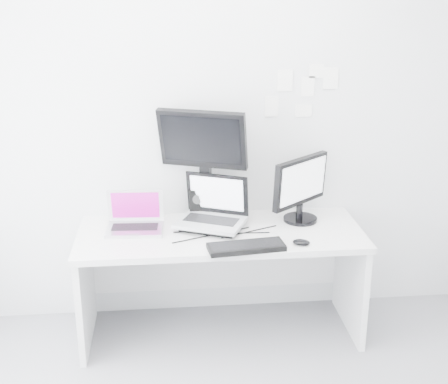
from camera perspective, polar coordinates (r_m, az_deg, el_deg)
The scene contains 15 objects.
back_wall at distance 4.01m, azimuth -0.80°, elevation 6.45°, with size 3.60×3.60×0.00m, color silver.
desk at distance 4.03m, azimuth -0.31°, elevation -8.48°, with size 1.80×0.70×0.73m, color silver.
macbook at distance 3.87m, azimuth -8.39°, elevation -1.82°, with size 0.35×0.26×0.26m, color silver.
speaker at distance 4.07m, azimuth -2.53°, elevation -0.98°, with size 0.10×0.10×0.20m, color black.
dell_laptop at distance 3.84m, azimuth -1.30°, elevation -1.10°, with size 0.41×0.32×0.34m, color #A1A4A8.
rear_monitor at distance 3.92m, azimuth -1.89°, elevation 2.58°, with size 0.57×0.20×0.77m, color black.
samsung_monitor at distance 4.00m, azimuth 7.23°, elevation 0.32°, with size 0.49×0.22×0.45m, color black.
keyboard at distance 3.62m, azimuth 2.08°, elevation -5.13°, with size 0.45×0.16×0.03m, color black.
mouse at distance 3.70m, azimuth 7.21°, elevation -4.66°, with size 0.11×0.07×0.03m, color black.
wall_note_0 at distance 4.02m, azimuth 5.70°, elevation 10.29°, with size 0.10×0.00×0.14m, color white.
wall_note_1 at distance 4.06m, azimuth 7.79°, elevation 9.72°, with size 0.09×0.00×0.13m, color white.
wall_note_2 at distance 4.09m, azimuth 9.90°, elevation 10.39°, with size 0.10×0.00×0.14m, color white.
wall_note_3 at distance 4.08m, azimuth 7.41°, elevation 7.51°, with size 0.11×0.00×0.08m, color white.
wall_note_4 at distance 4.03m, azimuth 4.45°, elevation 7.95°, with size 0.09×0.00×0.13m, color white.
wall_note_5 at distance 4.05m, azimuth 8.59°, elevation 11.09°, with size 0.10×0.00×0.09m, color white.
Camera 1 is at (-0.32, -2.30, 2.23)m, focal length 49.10 mm.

